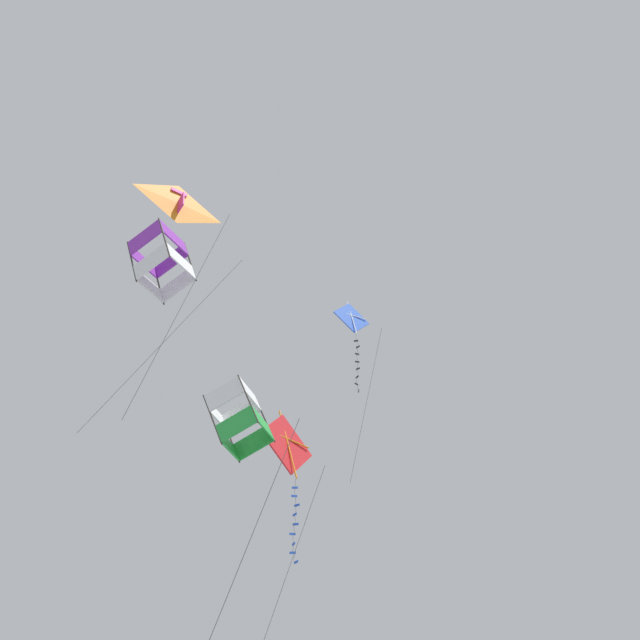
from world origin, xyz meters
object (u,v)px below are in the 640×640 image
object	(u,v)px
kite_delta_far_centre	(179,204)
kite_diamond_upper_right	(287,445)
kite_box_mid_left	(161,261)
kite_diamond_near_right	(352,320)
kite_box_highest	(239,420)

from	to	relation	value
kite_delta_far_centre	kite_diamond_upper_right	bearing A→B (deg)	-148.38
kite_box_mid_left	kite_diamond_near_right	bearing A→B (deg)	156.72
kite_box_highest	kite_diamond_upper_right	distance (m)	6.51
kite_diamond_upper_right	kite_box_mid_left	bearing A→B (deg)	-48.52
kite_box_mid_left	kite_diamond_upper_right	distance (m)	7.80
kite_box_highest	kite_diamond_upper_right	xyz separation A→B (m)	(-4.38, 4.08, 2.55)
kite_box_highest	kite_diamond_upper_right	world-z (taller)	kite_diamond_upper_right
kite_box_mid_left	kite_box_highest	size ratio (longest dim) A/B	1.24
kite_diamond_near_right	kite_delta_far_centre	xyz separation A→B (m)	(5.28, -9.87, -3.81)
kite_diamond_near_right	kite_box_highest	world-z (taller)	kite_diamond_near_right
kite_diamond_near_right	kite_diamond_upper_right	distance (m)	8.93
kite_delta_far_centre	kite_diamond_near_right	bearing A→B (deg)	-150.13
kite_box_highest	kite_diamond_near_right	bearing A→B (deg)	-176.51
kite_diamond_near_right	kite_delta_far_centre	world-z (taller)	kite_diamond_near_right
kite_diamond_near_right	kite_diamond_upper_right	world-z (taller)	kite_diamond_near_right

